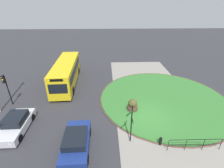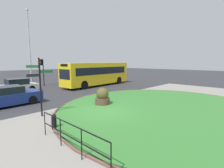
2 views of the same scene
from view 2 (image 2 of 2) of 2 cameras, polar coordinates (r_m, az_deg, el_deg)
The scene contains 13 objects.
ground at distance 10.53m, azimuth -2.71°, elevation -9.69°, with size 120.00×120.00×0.00m, color #333338.
sidewalk_paving at distance 9.56m, azimuth 3.72°, elevation -11.45°, with size 32.00×8.99×0.02m, color gray.
grass_island at distance 11.73m, azimuth 18.11°, elevation -7.99°, with size 14.16×14.16×0.10m, color #387A33.
grass_kerb_ring at distance 11.73m, azimuth 18.11°, elevation -7.97°, with size 14.47×14.47×0.11m, color brown.
signpost_directional at distance 10.20m, azimuth -23.54°, elevation 0.35°, with size 1.39×0.67×3.37m.
bollard_foreground at distance 8.37m, azimuth -19.25°, elevation -12.04°, with size 0.23×0.23×0.74m.
railing_grass_edge at distance 6.12m, azimuth -14.16°, elevation -16.26°, with size 0.07×3.93×1.06m.
bus_yellow at distance 22.04m, azimuth -5.13°, elevation 3.65°, with size 10.06×2.83×2.98m.
car_near_lane at distance 19.75m, azimuth -30.03°, elevation -0.63°, with size 4.24×1.88×1.41m.
car_trailing at distance 14.02m, azimuth -32.08°, elevation -3.67°, with size 4.28×2.00×1.41m.
traffic_light_near at distance 23.30m, azimuth -22.84°, elevation 5.58°, with size 0.49×0.27×3.44m.
lamppost_tall at distance 23.46m, azimuth -26.44°, elevation 11.54°, with size 0.32×0.32×9.49m.
planter_near_signpost at distance 12.04m, azimuth -3.31°, elevation -4.62°, with size 1.06×1.06×1.29m.
Camera 2 is at (-7.01, -7.21, 3.14)m, focal length 26.69 mm.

